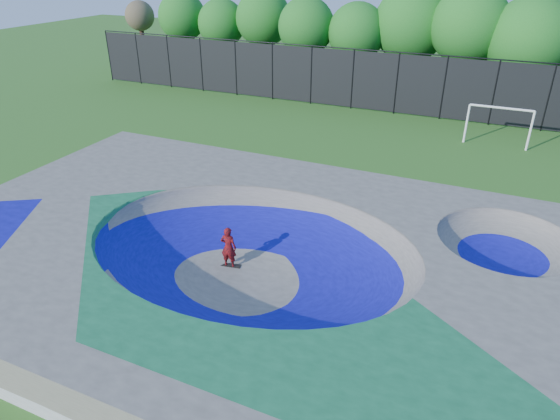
{
  "coord_description": "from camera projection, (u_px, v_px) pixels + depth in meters",
  "views": [
    {
      "loc": [
        6.48,
        -12.12,
        9.69
      ],
      "look_at": [
        -0.31,
        3.0,
        1.1
      ],
      "focal_mm": 32.0,
      "sensor_mm": 36.0,
      "label": 1
    }
  ],
  "objects": [
    {
      "name": "soccer_goal",
      "position": [
        499.0,
        119.0,
        27.27
      ],
      "size": [
        3.4,
        0.12,
        2.25
      ],
      "color": "white",
      "rests_on": "ground"
    },
    {
      "name": "treeline",
      "position": [
        472.0,
        32.0,
        34.1
      ],
      "size": [
        52.18,
        6.87,
        7.96
      ],
      "color": "#4F3227",
      "rests_on": "ground"
    },
    {
      "name": "skater",
      "position": [
        229.0,
        247.0,
        16.94
      ],
      "size": [
        0.6,
        0.43,
        1.53
      ],
      "primitive_type": "imported",
      "rotation": [
        0.0,
        0.0,
        3.26
      ],
      "color": "#B30E11",
      "rests_on": "ground"
    },
    {
      "name": "ground",
      "position": [
        252.0,
        279.0,
        16.63
      ],
      "size": [
        120.0,
        120.0,
        0.0
      ],
      "primitive_type": "plane",
      "color": "#285C19",
      "rests_on": "ground"
    },
    {
      "name": "skate_deck",
      "position": [
        251.0,
        260.0,
        16.28
      ],
      "size": [
        22.0,
        14.0,
        1.5
      ],
      "primitive_type": "cube",
      "color": "gray",
      "rests_on": "ground"
    },
    {
      "name": "skateboard",
      "position": [
        230.0,
        266.0,
        17.28
      ],
      "size": [
        0.81,
        0.4,
        0.05
      ],
      "primitive_type": "cube",
      "rotation": [
        0.0,
        0.0,
        0.24
      ],
      "color": "black",
      "rests_on": "ground"
    },
    {
      "name": "fence",
      "position": [
        397.0,
        82.0,
        32.67
      ],
      "size": [
        48.09,
        0.09,
        4.04
      ],
      "color": "black",
      "rests_on": "ground"
    }
  ]
}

